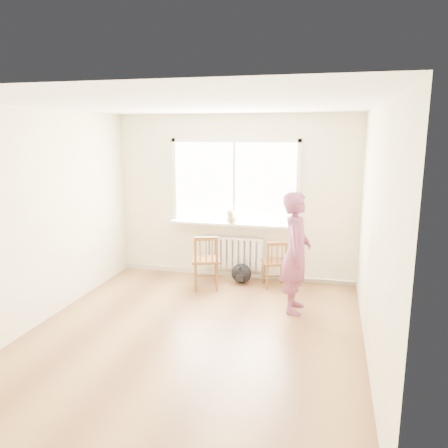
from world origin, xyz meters
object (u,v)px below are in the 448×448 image
Objects in this scene: chair_right at (275,264)px; backpack at (241,273)px; chair_left at (206,262)px; person at (296,253)px; cat at (232,217)px.

chair_right is 2.34× the size of backpack.
chair_left reaches higher than chair_right.
chair_left is 1.55m from person.
cat is (-1.12, 1.04, 0.24)m from person.
person is at bearing -44.18° from backpack.
person reaches higher than backpack.
cat is (0.29, 0.53, 0.63)m from chair_left.
chair_left is at bearing -2.27° from chair_right.
chair_right is 1.01m from person.
person reaches higher than cat.
chair_left is at bearing -140.12° from backpack.
chair_left is at bearing 70.98° from person.
person reaches higher than chair_right.
cat is at bearing -34.92° from chair_right.
chair_left is 0.53× the size of person.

